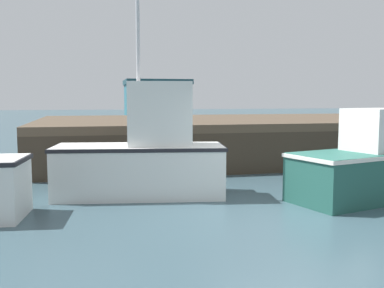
# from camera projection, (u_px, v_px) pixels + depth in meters

# --- Properties ---
(ground) EXTENTS (120.00, 160.00, 0.10)m
(ground) POSITION_uv_depth(u_px,v_px,m) (284.00, 212.00, 9.11)
(ground) COLOR #38515B
(pier) EXTENTS (13.85, 7.74, 1.49)m
(pier) POSITION_uv_depth(u_px,v_px,m) (230.00, 126.00, 16.47)
(pier) COLOR brown
(pier) RESTS_ON ground
(fishing_boat_near_right) EXTENTS (4.06, 1.97, 5.47)m
(fishing_boat_near_right) POSITION_uv_depth(u_px,v_px,m) (144.00, 155.00, 10.25)
(fishing_boat_near_right) COLOR silver
(fishing_boat_near_right) RESTS_ON ground
(fishing_boat_mid) EXTENTS (3.75, 2.41, 2.03)m
(fishing_boat_mid) POSITION_uv_depth(u_px,v_px,m) (367.00, 165.00, 9.98)
(fishing_boat_mid) COLOR #23564C
(fishing_boat_mid) RESTS_ON ground
(warehouse) EXTENTS (6.60, 6.10, 4.13)m
(warehouse) POSITION_uv_depth(u_px,v_px,m) (157.00, 100.00, 46.61)
(warehouse) COLOR #2D6B7A
(warehouse) RESTS_ON ground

